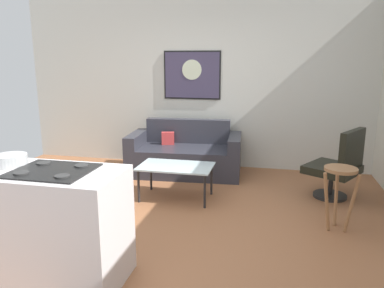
{
  "coord_description": "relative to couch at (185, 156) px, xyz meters",
  "views": [
    {
      "loc": [
        1.07,
        -3.67,
        1.77
      ],
      "look_at": [
        0.05,
        0.9,
        0.7
      ],
      "focal_mm": 34.86,
      "sensor_mm": 36.0,
      "label": 1
    }
  ],
  "objects": [
    {
      "name": "ground",
      "position": [
        0.28,
        -1.85,
        -0.31
      ],
      "size": [
        6.4,
        6.4,
        0.04
      ],
      "primitive_type": "cube",
      "color": "#935C3A"
    },
    {
      "name": "back_wall",
      "position": [
        0.28,
        0.57,
        1.11
      ],
      "size": [
        6.4,
        0.05,
        2.8
      ],
      "primitive_type": "cube",
      "color": "beige",
      "rests_on": "ground"
    },
    {
      "name": "couch",
      "position": [
        0.0,
        0.0,
        0.0
      ],
      "size": [
        1.78,
        0.98,
        0.82
      ],
      "color": "#2D2E37",
      "rests_on": "ground"
    },
    {
      "name": "coffee_table",
      "position": [
        0.15,
        -1.1,
        0.12
      ],
      "size": [
        0.94,
        0.57,
        0.44
      ],
      "color": "silver",
      "rests_on": "ground"
    },
    {
      "name": "armchair",
      "position": [
        2.18,
        -0.66,
        0.16
      ],
      "size": [
        0.81,
        0.82,
        0.92
      ],
      "color": "black",
      "rests_on": "ground"
    },
    {
      "name": "bar_stool",
      "position": [
        2.04,
        -1.61,
        0.25
      ],
      "size": [
        0.38,
        0.37,
        0.68
      ],
      "color": "#946540",
      "rests_on": "ground"
    },
    {
      "name": "kitchen_counter",
      "position": [
        -0.6,
        -3.07,
        0.18
      ],
      "size": [
        1.67,
        0.64,
        0.95
      ],
      "color": "silver",
      "rests_on": "ground"
    },
    {
      "name": "mixing_bowl",
      "position": [
        -0.73,
        -3.0,
        0.68
      ],
      "size": [
        0.26,
        0.26,
        0.09
      ],
      "color": "silver",
      "rests_on": "kitchen_counter"
    },
    {
      "name": "wall_painting",
      "position": [
        -0.01,
        0.53,
        1.23
      ],
      "size": [
        0.95,
        0.03,
        0.79
      ],
      "color": "black"
    }
  ]
}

